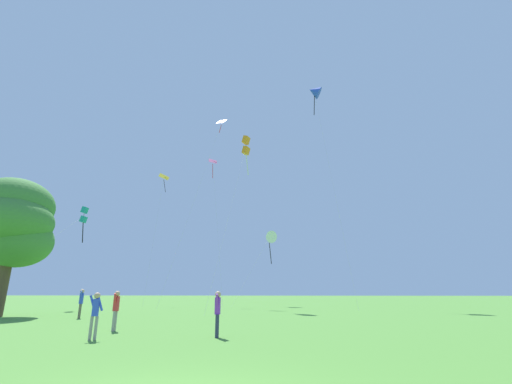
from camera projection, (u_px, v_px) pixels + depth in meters
name	position (u px, v px, depth m)	size (l,w,h in m)	color
kite_purple_streamer	(219.00, 130.00, 48.13)	(4.15, 11.34, 25.26)	purple
kite_teal_box	(84.00, 216.00, 34.63)	(1.79, 11.68, 9.78)	teal
kite_orange_box	(246.00, 146.00, 37.31)	(1.71, 11.17, 17.75)	orange
kite_white_distant	(269.00, 237.00, 42.75)	(4.81, 5.69, 8.95)	white
kite_yellow_diamond	(163.00, 183.00, 48.48)	(1.99, 7.37, 17.79)	yellow
kite_pink_low	(213.00, 169.00, 47.02)	(4.36, 10.02, 19.37)	pink
kite_blue_delta	(314.00, 92.00, 45.67)	(2.98, 9.64, 27.95)	blue
person_in_blue_jacket	(116.00, 307.00, 13.96)	(0.21, 0.49, 1.53)	gray
person_near_tree	(218.00, 309.00, 11.98)	(0.21, 0.49, 1.51)	#2D3351
person_child_small	(95.00, 311.00, 11.37)	(0.47, 0.21, 1.47)	gray
person_with_spool	(81.00, 301.00, 20.83)	(0.25, 0.54, 1.68)	#665B4C
tree_left_oak	(13.00, 221.00, 23.58)	(5.61, 5.71, 9.16)	brown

